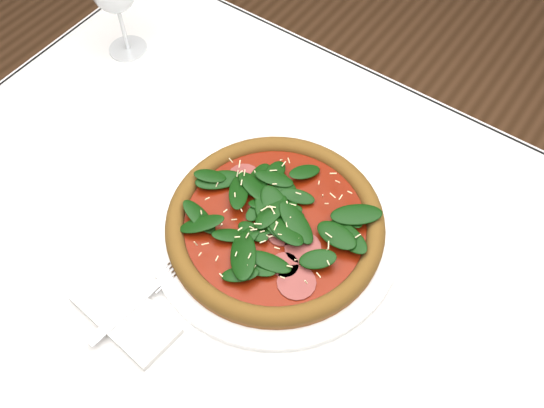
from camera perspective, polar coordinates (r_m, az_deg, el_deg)
The scene contains 6 objects.
ground at distance 1.57m, azimuth 0.54°, elevation -18.33°, with size 6.00×6.00×0.00m, color brown.
dining_table at distance 0.96m, azimuth 0.85°, elevation -7.88°, with size 1.21×0.81×0.75m.
plate at distance 0.88m, azimuth 0.29°, elevation -2.43°, with size 0.37×0.37×0.02m.
pizza at distance 0.86m, azimuth 0.30°, elevation -1.71°, with size 0.38×0.38×0.04m.
napkin at distance 0.85m, azimuth -13.63°, elevation -10.07°, with size 0.15×0.07×0.01m, color white.
fork at distance 0.84m, azimuth -12.34°, elevation -8.65°, with size 0.04×0.15×0.00m.
Camera 1 is at (0.23, -0.35, 1.51)m, focal length 40.00 mm.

